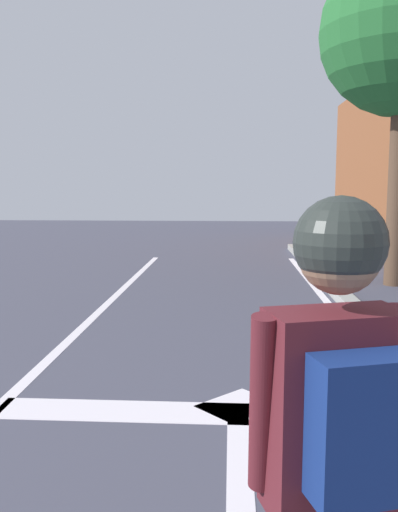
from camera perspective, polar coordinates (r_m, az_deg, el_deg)
stop_bar at (r=4.28m, az=1.78°, el=-16.42°), size 3.44×0.40×0.01m
lane_arrow_stem at (r=3.66m, az=4.33°, el=-20.79°), size 0.16×1.40×0.01m
lane_arrow_head at (r=4.43m, az=4.15°, el=-15.58°), size 0.71×0.71×0.01m
skater at (r=1.53m, az=14.52°, el=-16.96°), size 0.44×0.61×1.63m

